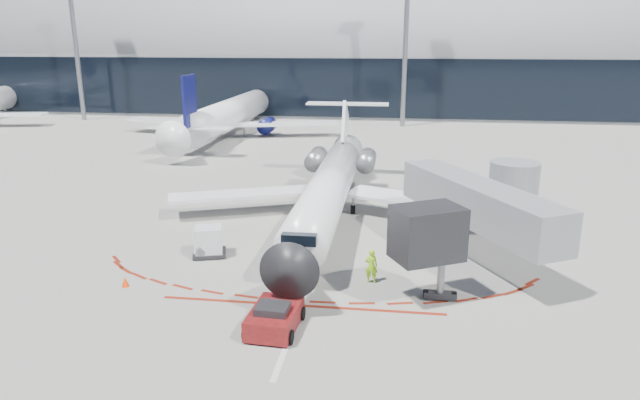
# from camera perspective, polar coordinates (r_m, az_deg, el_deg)

# --- Properties ---
(ground) EXTENTS (260.00, 260.00, 0.00)m
(ground) POSITION_cam_1_polar(r_m,az_deg,el_deg) (38.83, 0.94, -3.00)
(ground) COLOR gray
(ground) RESTS_ON ground
(apron_centerline) EXTENTS (0.25, 40.00, 0.01)m
(apron_centerline) POSITION_cam_1_polar(r_m,az_deg,el_deg) (40.71, 1.28, -2.08)
(apron_centerline) COLOR silver
(apron_centerline) RESTS_ON ground
(apron_stop_bar) EXTENTS (14.00, 0.25, 0.01)m
(apron_stop_bar) POSITION_cam_1_polar(r_m,az_deg,el_deg) (28.30, -1.90, -10.51)
(apron_stop_bar) COLOR maroon
(apron_stop_bar) RESTS_ON ground
(terminal_building) EXTENTS (150.00, 24.15, 24.00)m
(terminal_building) POSITION_cam_1_polar(r_m,az_deg,el_deg) (101.61, 5.50, 13.60)
(terminal_building) COLOR gray
(terminal_building) RESTS_ON ground
(jet_bridge) EXTENTS (10.03, 15.20, 4.90)m
(jet_bridge) POSITION_cam_1_polar(r_m,az_deg,el_deg) (35.22, 16.38, -0.53)
(jet_bridge) COLOR gray
(jet_bridge) RESTS_ON ground
(light_mast_west) EXTENTS (0.70, 0.70, 25.00)m
(light_mast_west) POSITION_cam_1_polar(r_m,az_deg,el_deg) (97.82, -23.30, 14.66)
(light_mast_west) COLOR gray
(light_mast_west) RESTS_ON ground
(light_mast_centre) EXTENTS (0.70, 0.70, 25.00)m
(light_mast_centre) POSITION_cam_1_polar(r_m,az_deg,el_deg) (84.46, 8.57, 15.73)
(light_mast_centre) COLOR gray
(light_mast_centre) RESTS_ON ground
(regional_jet) EXTENTS (23.92, 29.50, 7.39)m
(regional_jet) POSITION_cam_1_polar(r_m,az_deg,el_deg) (40.56, 1.01, 1.47)
(regional_jet) COLOR white
(regional_jet) RESTS_ON ground
(pushback_tug) EXTENTS (2.37, 5.18, 1.33)m
(pushback_tug) POSITION_cam_1_polar(r_m,az_deg,el_deg) (26.02, -4.56, -11.63)
(pushback_tug) COLOR #530B0E
(pushback_tug) RESTS_ON ground
(ramp_worker) EXTENTS (0.70, 0.48, 1.87)m
(ramp_worker) POSITION_cam_1_polar(r_m,az_deg,el_deg) (30.55, 5.16, -6.59)
(ramp_worker) COLOR #A9FF1A
(ramp_worker) RESTS_ON ground
(uld_container) EXTENTS (2.30, 2.11, 1.80)m
(uld_container) POSITION_cam_1_polar(r_m,az_deg,el_deg) (34.66, -11.05, -4.11)
(uld_container) COLOR black
(uld_container) RESTS_ON ground
(safety_cone_left) EXTENTS (0.39, 0.39, 0.54)m
(safety_cone_left) POSITION_cam_1_polar(r_m,az_deg,el_deg) (31.88, -18.91, -7.74)
(safety_cone_left) COLOR #FF3905
(safety_cone_left) RESTS_ON ground
(safety_cone_right) EXTENTS (0.40, 0.40, 0.56)m
(safety_cone_right) POSITION_cam_1_polar(r_m,az_deg,el_deg) (31.18, -1.19, -7.35)
(safety_cone_right) COLOR #FF3905
(safety_cone_right) RESTS_ON ground
(bg_airliner_1) EXTENTS (33.92, 35.91, 10.97)m
(bg_airliner_1) POSITION_cam_1_polar(r_m,az_deg,el_deg) (77.22, -9.12, 10.48)
(bg_airliner_1) COLOR white
(bg_airliner_1) RESTS_ON ground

